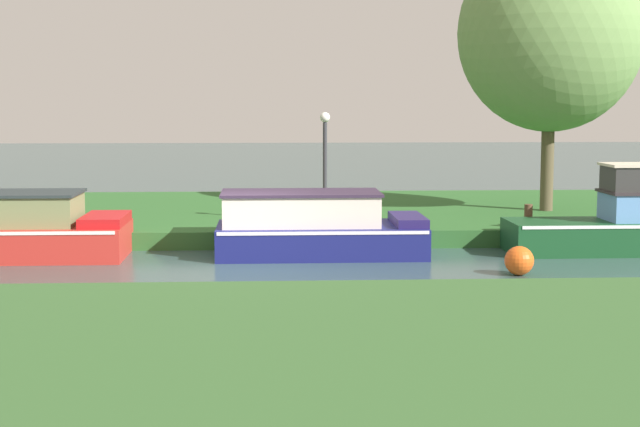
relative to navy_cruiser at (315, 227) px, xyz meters
The scene contains 9 objects.
ground_plane 2.15m from the navy_cruiser, 144.43° to the right, with size 120.00×120.00×0.00m, color #344D4C.
riverbank_far 6.05m from the navy_cruiser, 106.13° to the left, with size 72.00×10.00×0.40m, color #2B5D27.
riverbank_near 10.34m from the navy_cruiser, 99.34° to the right, with size 72.00×10.00×0.40m, color #335A2B.
navy_cruiser is the anchor object (origin of this frame).
willow_tree_left 9.14m from the navy_cruiser, 36.41° to the left, with size 4.89×4.10×7.24m.
lamp_post 2.79m from the navy_cruiser, 81.56° to the left, with size 0.24×0.24×2.64m.
mooring_post_near 5.12m from the navy_cruiser, 13.70° to the left, with size 0.19×0.19×0.54m, color brown.
mooring_post_far 5.75m from the navy_cruiser, 167.83° to the left, with size 0.20×0.20×0.89m, color brown.
channel_buoy 4.62m from the navy_cruiser, 35.67° to the right, with size 0.56×0.56×0.56m, color #E55919.
Camera 1 is at (0.62, -19.56, 3.28)m, focal length 54.79 mm.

